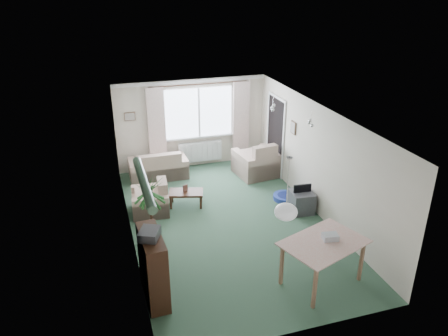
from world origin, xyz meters
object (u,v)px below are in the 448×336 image
object	(u,v)px
sofa	(158,164)
bookshelf	(153,267)
tv_cube	(301,202)
coffee_table	(186,198)
pet_bed	(285,197)
armchair_corner	(257,158)
dining_table	(322,263)
houseplant	(151,213)
armchair_left	(150,197)

from	to	relation	value
sofa	bookshelf	size ratio (longest dim) A/B	1.25
bookshelf	tv_cube	world-z (taller)	bookshelf
coffee_table	pet_bed	xyz separation A→B (m)	(2.28, -0.40, -0.12)
armchair_corner	dining_table	size ratio (longest dim) A/B	0.83
armchair_corner	houseplant	xyz separation A→B (m)	(-3.12, -2.59, 0.27)
coffee_table	dining_table	world-z (taller)	dining_table
armchair_corner	coffee_table	bearing A→B (deg)	20.21
coffee_table	bookshelf	world-z (taller)	bookshelf
armchair_corner	dining_table	bearing A→B (deg)	75.19
armchair_left	pet_bed	world-z (taller)	armchair_left
dining_table	sofa	bearing A→B (deg)	111.04
armchair_corner	tv_cube	distance (m)	2.18
sofa	pet_bed	bearing A→B (deg)	141.11
sofa	dining_table	world-z (taller)	dining_table
armchair_corner	armchair_left	size ratio (longest dim) A/B	1.27
sofa	bookshelf	xyz separation A→B (m)	(-0.81, -4.62, 0.22)
armchair_left	bookshelf	size ratio (longest dim) A/B	0.70
houseplant	tv_cube	size ratio (longest dim) A/B	2.81
armchair_corner	houseplant	size ratio (longest dim) A/B	0.70
pet_bed	sofa	bearing A→B (deg)	141.16
armchair_left	dining_table	xyz separation A→B (m)	(2.42, -3.30, 0.02)
dining_table	houseplant	bearing A→B (deg)	143.56
coffee_table	houseplant	xyz separation A→B (m)	(-0.97, -1.45, 0.57)
tv_cube	houseplant	bearing A→B (deg)	-168.02
tv_cube	dining_table	bearing A→B (deg)	-103.87
armchair_corner	tv_cube	bearing A→B (deg)	88.20
bookshelf	dining_table	world-z (taller)	bookshelf
sofa	houseplant	size ratio (longest dim) A/B	0.99
sofa	dining_table	distance (m)	5.43
armchair_corner	coffee_table	world-z (taller)	armchair_corner
houseplant	tv_cube	bearing A→B (deg)	7.31
armchair_corner	pet_bed	world-z (taller)	armchair_corner
bookshelf	pet_bed	bearing A→B (deg)	33.09
houseplant	tv_cube	xyz separation A→B (m)	(3.35, 0.43, -0.50)
sofa	coffee_table	bearing A→B (deg)	101.53
dining_table	tv_cube	size ratio (longest dim) A/B	2.39
armchair_corner	tv_cube	world-z (taller)	armchair_corner
coffee_table	dining_table	xyz separation A→B (m)	(1.60, -3.34, 0.22)
bookshelf	pet_bed	world-z (taller)	bookshelf
armchair_left	tv_cube	distance (m)	3.35
armchair_corner	pet_bed	bearing A→B (deg)	87.06
armchair_corner	pet_bed	size ratio (longest dim) A/B	1.85
pet_bed	bookshelf	bearing A→B (deg)	-144.03
pet_bed	tv_cube	bearing A→B (deg)	-81.23
bookshelf	dining_table	xyz separation A→B (m)	(2.76, -0.45, -0.19)
armchair_left	pet_bed	bearing A→B (deg)	88.51
bookshelf	houseplant	size ratio (longest dim) A/B	0.79
coffee_table	pet_bed	world-z (taller)	coffee_table
bookshelf	pet_bed	xyz separation A→B (m)	(3.44, 2.50, -0.53)
armchair_corner	bookshelf	bearing A→B (deg)	42.89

